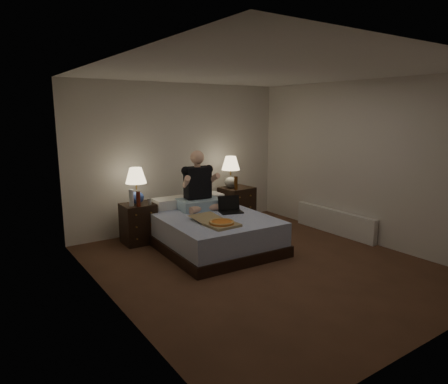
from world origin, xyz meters
TOP-DOWN VIEW (x-y plane):
  - floor at (0.00, 0.00)m, footprint 4.00×4.50m
  - ceiling at (0.00, 0.00)m, footprint 4.00×4.50m
  - wall_back at (0.00, 2.25)m, footprint 4.00×0.00m
  - wall_front at (0.00, -2.25)m, footprint 4.00×0.00m
  - wall_left at (-2.00, 0.00)m, footprint 0.00×4.50m
  - wall_right at (2.00, 0.00)m, footprint 0.00×4.50m
  - bed at (-0.16, 1.03)m, footprint 1.57×2.05m
  - nightstand_left at (-0.99, 1.81)m, footprint 0.49×0.44m
  - nightstand_right at (0.88, 1.78)m, footprint 0.58×0.54m
  - lamp_left at (-0.98, 1.85)m, footprint 0.32×0.32m
  - lamp_right at (0.78, 1.83)m, footprint 0.37×0.37m
  - water_bottle at (-1.11, 1.74)m, footprint 0.07×0.07m
  - soda_can at (-0.86, 1.67)m, footprint 0.07×0.07m
  - beer_bottle_left at (-1.04, 1.65)m, footprint 0.06×0.06m
  - beer_bottle_right at (0.75, 1.63)m, footprint 0.06×0.06m
  - person at (-0.10, 1.46)m, footprint 0.71×0.59m
  - laptop at (0.18, 0.97)m, footprint 0.41×0.37m
  - pizza_box at (-0.35, 0.44)m, footprint 0.43×0.78m
  - radiator at (1.93, 0.42)m, footprint 0.10×1.60m

SIDE VIEW (x-z plane):
  - floor at x=0.00m, z-range 0.00..0.00m
  - radiator at x=1.93m, z-range 0.00..0.40m
  - bed at x=-0.16m, z-range 0.00..0.49m
  - nightstand_left at x=-0.99m, z-range 0.00..0.62m
  - nightstand_right at x=0.88m, z-range 0.00..0.69m
  - pizza_box at x=-0.35m, z-range 0.49..0.57m
  - laptop at x=0.18m, z-range 0.49..0.73m
  - soda_can at x=-0.86m, z-range 0.62..0.72m
  - beer_bottle_left at x=-1.04m, z-range 0.62..0.85m
  - water_bottle at x=-1.11m, z-range 0.62..0.87m
  - beer_bottle_right at x=0.75m, z-range 0.69..0.92m
  - lamp_left at x=-0.98m, z-range 0.62..1.18m
  - person at x=-0.10m, z-range 0.49..1.42m
  - lamp_right at x=0.78m, z-range 0.69..1.25m
  - wall_back at x=0.00m, z-range 0.00..2.50m
  - wall_front at x=0.00m, z-range 0.00..2.50m
  - wall_left at x=-2.00m, z-range 0.00..2.50m
  - wall_right at x=2.00m, z-range 0.00..2.50m
  - ceiling at x=0.00m, z-range 2.50..2.50m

